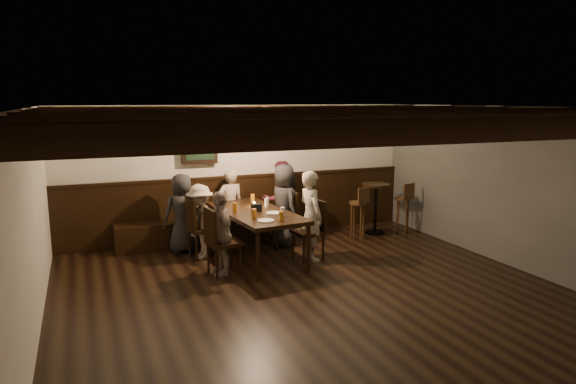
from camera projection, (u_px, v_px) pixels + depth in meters
name	position (u px, v px, depth m)	size (l,w,h in m)	color
room	(249.00, 191.00, 8.11)	(7.00, 7.00, 7.00)	black
dining_table	(255.00, 215.00, 8.04)	(1.14, 2.15, 0.77)	black
chair_left_near	(203.00, 239.00, 8.17)	(0.49, 0.49, 0.98)	black
chair_left_far	(223.00, 254.00, 7.39)	(0.49, 0.49, 0.98)	black
chair_right_near	(283.00, 229.00, 8.84)	(0.47, 0.47, 0.94)	black
chair_right_far	(309.00, 242.00, 8.06)	(0.47, 0.47, 0.94)	black
person_bench_left	(183.00, 213.00, 8.42)	(0.64, 0.42, 1.31)	#252427
person_bench_centre	(230.00, 206.00, 8.97)	(0.48, 0.31, 1.31)	gray
person_bench_right	(280.00, 200.00, 9.24)	(0.69, 0.54, 1.42)	#561D2B
person_left_near	(200.00, 221.00, 8.11)	(0.77, 0.44, 1.19)	#B8A49C
person_left_far	(220.00, 233.00, 7.32)	(0.71, 0.30, 1.22)	gray
person_right_near	(284.00, 205.00, 8.78)	(0.69, 0.45, 1.41)	#262628
person_right_far	(311.00, 216.00, 8.00)	(0.52, 0.34, 1.41)	#B0A494
pint_a	(222.00, 200.00, 8.50)	(0.07, 0.07, 0.14)	#BF7219
pint_b	(253.00, 198.00, 8.70)	(0.07, 0.07, 0.14)	#BF7219
pint_c	(235.00, 207.00, 7.97)	(0.07, 0.07, 0.14)	#BF7219
pint_d	(267.00, 202.00, 8.33)	(0.07, 0.07, 0.14)	silver
pint_e	(254.00, 213.00, 7.53)	(0.07, 0.07, 0.14)	#BF7219
pint_f	(283.00, 212.00, 7.64)	(0.07, 0.07, 0.14)	silver
pint_g	(281.00, 216.00, 7.35)	(0.07, 0.07, 0.14)	#BF7219
plate_near	(266.00, 221.00, 7.35)	(0.24, 0.24, 0.01)	white
plate_far	(274.00, 213.00, 7.85)	(0.24, 0.24, 0.01)	white
condiment_caddy	(256.00, 208.00, 7.98)	(0.15, 0.10, 0.12)	black
candle	(254.00, 205.00, 8.34)	(0.05, 0.05, 0.05)	beige
high_top_table	(376.00, 201.00, 9.59)	(0.53, 0.53, 0.95)	black
bar_stool_left	(358.00, 219.00, 9.27)	(0.32, 0.34, 0.96)	#392012
bar_stool_right	(402.00, 214.00, 9.69)	(0.31, 0.33, 0.96)	#392012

